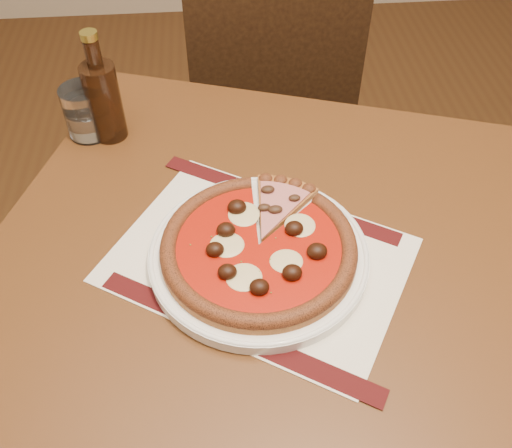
% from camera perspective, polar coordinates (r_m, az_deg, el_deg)
% --- Properties ---
extents(table, '(1.01, 1.01, 0.75)m').
position_cam_1_polar(table, '(0.93, 0.11, -6.43)').
color(table, '#5B3015').
rests_on(table, ground).
extents(chair_far, '(0.42, 0.42, 0.87)m').
position_cam_1_polar(chair_far, '(1.57, 1.37, 12.01)').
color(chair_far, black).
rests_on(chair_far, ground).
extents(placemat, '(0.50, 0.46, 0.00)m').
position_cam_1_polar(placemat, '(0.84, 0.26, -3.59)').
color(placemat, silver).
rests_on(placemat, table).
extents(plate, '(0.32, 0.32, 0.02)m').
position_cam_1_polar(plate, '(0.83, 0.27, -3.15)').
color(plate, white).
rests_on(plate, placemat).
extents(pizza, '(0.28, 0.28, 0.04)m').
position_cam_1_polar(pizza, '(0.81, 0.26, -2.27)').
color(pizza, '#AE652A').
rests_on(pizza, plate).
extents(ham_slice, '(0.10, 0.14, 0.02)m').
position_cam_1_polar(ham_slice, '(0.88, 3.30, 1.87)').
color(ham_slice, '#AE652A').
rests_on(ham_slice, plate).
extents(water_glass, '(0.09, 0.09, 0.09)m').
position_cam_1_polar(water_glass, '(1.07, -16.65, 10.73)').
color(water_glass, white).
rests_on(water_glass, table).
extents(bottle, '(0.06, 0.06, 0.20)m').
position_cam_1_polar(bottle, '(1.04, -15.03, 12.07)').
color(bottle, '#371C0D').
rests_on(bottle, table).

